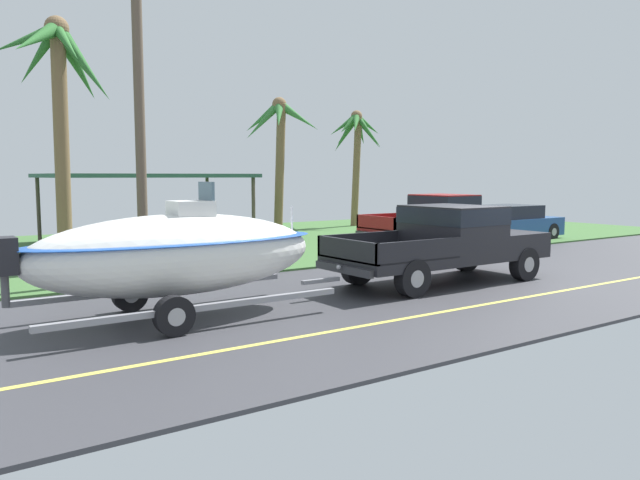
% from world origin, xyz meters
% --- Properties ---
extents(ground, '(36.00, 22.00, 0.11)m').
position_xyz_m(ground, '(0.00, 8.38, -0.01)').
color(ground, '#38383D').
extents(pickup_truck_towing, '(5.78, 2.13, 1.81)m').
position_xyz_m(pickup_truck_towing, '(-0.88, 0.48, 1.02)').
color(pickup_truck_towing, black).
rests_on(pickup_truck_towing, ground).
extents(boat_on_trailer, '(6.41, 2.40, 2.40)m').
position_xyz_m(boat_on_trailer, '(-7.70, 0.48, 1.15)').
color(boat_on_trailer, gray).
rests_on(boat_on_trailer, ground).
extents(parked_pickup_background, '(5.83, 2.04, 1.84)m').
position_xyz_m(parked_pickup_background, '(4.48, 5.92, 1.03)').
color(parked_pickup_background, maroon).
rests_on(parked_pickup_background, ground).
extents(parked_sedan_near, '(4.37, 1.94, 1.38)m').
position_xyz_m(parked_sedan_near, '(7.92, 5.76, 0.67)').
color(parked_sedan_near, '#234C89').
rests_on(parked_sedan_near, ground).
extents(carport_awning, '(7.32, 4.65, 2.58)m').
position_xyz_m(carport_awning, '(-3.80, 13.14, 2.46)').
color(carport_awning, '#4C4238').
rests_on(carport_awning, ground).
extents(palm_tree_near_left, '(3.44, 2.78, 5.66)m').
position_xyz_m(palm_tree_near_left, '(1.39, 12.00, 4.27)').
color(palm_tree_near_left, brown).
rests_on(palm_tree_near_left, ground).
extents(palm_tree_near_right, '(3.23, 3.48, 5.66)m').
position_xyz_m(palm_tree_near_right, '(7.01, 14.24, 4.36)').
color(palm_tree_near_right, brown).
rests_on(palm_tree_near_right, ground).
extents(palm_tree_mid, '(2.92, 3.52, 6.43)m').
position_xyz_m(palm_tree_mid, '(-8.08, 6.87, 4.91)').
color(palm_tree_mid, brown).
rests_on(palm_tree_mid, ground).
extents(utility_pole, '(0.24, 1.80, 8.06)m').
position_xyz_m(utility_pole, '(-6.86, 4.69, 4.18)').
color(utility_pole, brown).
rests_on(utility_pole, ground).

